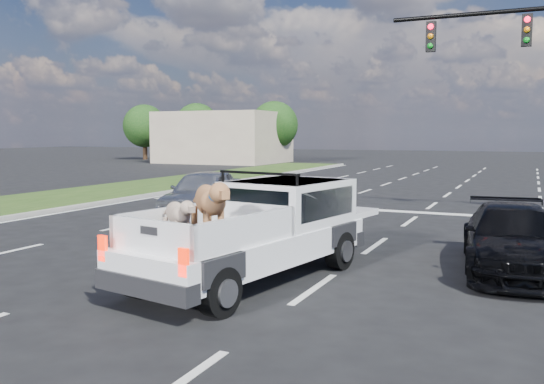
# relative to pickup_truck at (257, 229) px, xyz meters

# --- Properties ---
(ground) EXTENTS (160.00, 160.00, 0.00)m
(ground) POSITION_rel_pickup_truck_xyz_m (-0.61, -0.20, -0.88)
(ground) COLOR black
(ground) RESTS_ON ground
(road_markings) EXTENTS (17.75, 60.00, 0.01)m
(road_markings) POSITION_rel_pickup_truck_xyz_m (-0.61, 6.36, -0.87)
(road_markings) COLOR silver
(road_markings) RESTS_ON ground
(grass_median_left) EXTENTS (5.00, 60.00, 0.10)m
(grass_median_left) POSITION_rel_pickup_truck_xyz_m (-12.11, 5.80, -0.83)
(grass_median_left) COLOR #223F13
(grass_median_left) RESTS_ON ground
(curb_left) EXTENTS (0.15, 60.00, 0.14)m
(curb_left) POSITION_rel_pickup_truck_xyz_m (-9.66, 5.80, -0.81)
(curb_left) COLOR #9C988F
(curb_left) RESTS_ON ground
(building_left) EXTENTS (10.00, 8.00, 4.40)m
(building_left) POSITION_rel_pickup_truck_xyz_m (-20.61, 35.80, 1.32)
(building_left) COLOR #BEAE91
(building_left) RESTS_ON ground
(tree_far_a) EXTENTS (4.20, 4.20, 5.40)m
(tree_far_a) POSITION_rel_pickup_truck_xyz_m (-30.61, 37.80, 2.41)
(tree_far_a) COLOR #332114
(tree_far_a) RESTS_ON ground
(tree_far_b) EXTENTS (4.20, 4.20, 5.40)m
(tree_far_b) POSITION_rel_pickup_truck_xyz_m (-24.61, 37.80, 2.41)
(tree_far_b) COLOR #332114
(tree_far_b) RESTS_ON ground
(tree_far_c) EXTENTS (4.20, 4.20, 5.40)m
(tree_far_c) POSITION_rel_pickup_truck_xyz_m (-16.61, 37.80, 2.41)
(tree_far_c) COLOR #332114
(tree_far_c) RESTS_ON ground
(pickup_truck) EXTENTS (2.68, 5.24, 1.87)m
(pickup_truck) POSITION_rel_pickup_truck_xyz_m (0.00, 0.00, 0.00)
(pickup_truck) COLOR black
(pickup_truck) RESTS_ON ground
(silver_sedan) EXTENTS (2.55, 4.53, 1.45)m
(silver_sedan) POSITION_rel_pickup_truck_xyz_m (-4.77, 6.13, -0.15)
(silver_sedan) COLOR #B6B8BD
(silver_sedan) RESTS_ON ground
(black_coupe) EXTENTS (2.18, 4.36, 1.21)m
(black_coupe) POSITION_rel_pickup_truck_xyz_m (4.04, 2.40, -0.27)
(black_coupe) COLOR black
(black_coupe) RESTS_ON ground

